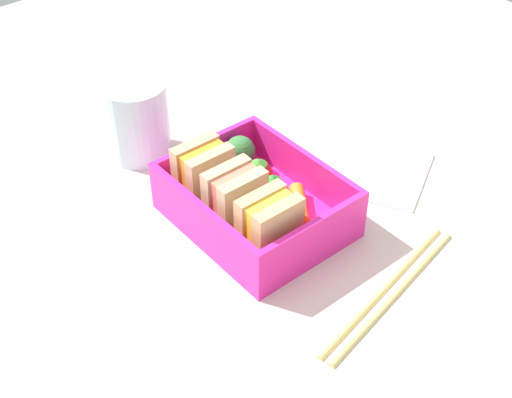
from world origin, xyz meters
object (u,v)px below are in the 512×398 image
at_px(strawberry_far_left, 271,189).
at_px(broccoli_floret, 240,152).
at_px(chopstick_pair, 390,290).
at_px(carrot_stick_far_left, 316,229).
at_px(sandwich_center_left, 235,198).
at_px(sandwich_center, 203,173).
at_px(drinking_glass, 137,119).
at_px(folded_napkin, 367,168).
at_px(strawberry_left, 259,175).
at_px(carrot_stick_left, 299,204).
at_px(sandwich_left, 269,226).

distance_m(strawberry_far_left, broccoli_floret, 0.06).
bearing_deg(chopstick_pair, carrot_stick_far_left, 5.31).
relative_size(sandwich_center_left, sandwich_center, 1.00).
distance_m(sandwich_center, drinking_glass, 0.12).
xyz_separation_m(sandwich_center_left, strawberry_far_left, (0.00, -0.05, -0.01)).
relative_size(sandwich_center, folded_napkin, 0.49).
xyz_separation_m(broccoli_floret, folded_napkin, (-0.07, -0.11, -0.03)).
bearing_deg(sandwich_center, broccoli_floret, -78.06).
bearing_deg(sandwich_center_left, strawberry_far_left, -86.69).
height_order(broccoli_floret, folded_napkin, broccoli_floret).
height_order(strawberry_left, chopstick_pair, strawberry_left).
relative_size(sandwich_center_left, strawberry_left, 1.70).
height_order(carrot_stick_left, broccoli_floret, broccoli_floret).
height_order(sandwich_center_left, carrot_stick_far_left, sandwich_center_left).
bearing_deg(drinking_glass, carrot_stick_left, -163.64).
relative_size(broccoli_floret, drinking_glass, 0.48).
bearing_deg(sandwich_center_left, carrot_stick_left, -113.71).
height_order(sandwich_center, strawberry_far_left, sandwich_center).
distance_m(strawberry_left, folded_napkin, 0.12).
relative_size(carrot_stick_left, strawberry_left, 1.39).
distance_m(sandwich_center, chopstick_pair, 0.20).
xyz_separation_m(carrot_stick_far_left, strawberry_far_left, (0.06, 0.00, 0.01)).
distance_m(carrot_stick_far_left, carrot_stick_left, 0.04).
relative_size(sandwich_left, folded_napkin, 0.49).
bearing_deg(carrot_stick_left, chopstick_pair, 178.68).
bearing_deg(sandwich_center, strawberry_left, -112.68).
relative_size(strawberry_left, drinking_glass, 0.41).
relative_size(sandwich_left, chopstick_pair, 0.30).
xyz_separation_m(sandwich_left, folded_napkin, (0.04, -0.16, -0.04)).
bearing_deg(folded_napkin, drinking_glass, 42.83).
bearing_deg(folded_napkin, strawberry_far_left, 82.93).
bearing_deg(broccoli_floret, drinking_glass, 26.18).
bearing_deg(sandwich_center_left, folded_napkin, -94.22).
bearing_deg(sandwich_center_left, carrot_stick_far_left, -142.67).
relative_size(strawberry_left, folded_napkin, 0.29).
distance_m(strawberry_far_left, folded_napkin, 0.12).
relative_size(sandwich_center, drinking_glass, 0.70).
xyz_separation_m(sandwich_center_left, chopstick_pair, (-0.14, -0.05, -0.04)).
distance_m(broccoli_floret, chopstick_pair, 0.20).
bearing_deg(strawberry_left, sandwich_center, 67.32).
height_order(strawberry_far_left, broccoli_floret, broccoli_floret).
bearing_deg(drinking_glass, strawberry_left, -160.25).
xyz_separation_m(sandwich_center, chopstick_pair, (-0.19, -0.05, -0.04)).
height_order(carrot_stick_far_left, carrot_stick_left, carrot_stick_left).
xyz_separation_m(carrot_stick_left, broccoli_floret, (0.08, 0.00, 0.02)).
height_order(sandwich_left, broccoli_floret, sandwich_left).
relative_size(broccoli_floret, chopstick_pair, 0.21).
height_order(carrot_stick_left, folded_napkin, carrot_stick_left).
relative_size(carrot_stick_left, folded_napkin, 0.40).
bearing_deg(sandwich_center_left, sandwich_left, 180.00).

